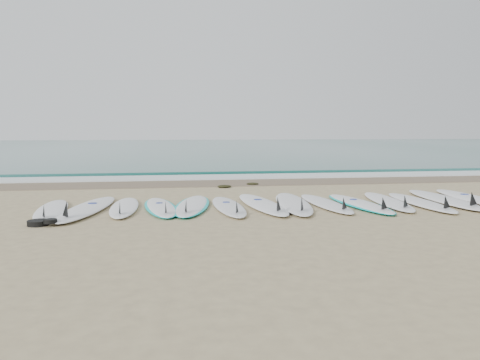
{
  "coord_description": "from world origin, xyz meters",
  "views": [
    {
      "loc": [
        -2.03,
        -8.54,
        1.45
      ],
      "look_at": [
        -0.54,
        1.1,
        0.4
      ],
      "focal_mm": 35.0,
      "sensor_mm": 36.0,
      "label": 1
    }
  ],
  "objects": [
    {
      "name": "ground",
      "position": [
        0.0,
        0.0,
        0.0
      ],
      "size": [
        120.0,
        120.0,
        0.0
      ],
      "primitive_type": "plane",
      "color": "tan"
    },
    {
      "name": "ocean",
      "position": [
        0.0,
        32.5,
        0.01
      ],
      "size": [
        120.0,
        55.0,
        0.03
      ],
      "primitive_type": "cube",
      "color": "#25625C",
      "rests_on": "ground"
    },
    {
      "name": "wet_sand_band",
      "position": [
        0.0,
        4.1,
        0.01
      ],
      "size": [
        120.0,
        1.8,
        0.01
      ],
      "primitive_type": "cube",
      "color": "brown",
      "rests_on": "ground"
    },
    {
      "name": "foam_band",
      "position": [
        0.0,
        5.5,
        0.02
      ],
      "size": [
        120.0,
        1.4,
        0.04
      ],
      "primitive_type": "cube",
      "color": "silver",
      "rests_on": "ground"
    },
    {
      "name": "wave_crest",
      "position": [
        0.0,
        7.0,
        0.05
      ],
      "size": [
        120.0,
        1.0,
        0.1
      ],
      "primitive_type": "cube",
      "color": "#25625C",
      "rests_on": "ground"
    },
    {
      "name": "surfboard_0",
      "position": [
        -4.07,
        -0.05,
        0.05
      ],
      "size": [
        0.75,
        2.46,
        0.31
      ],
      "rotation": [
        0.0,
        0.0,
        0.1
      ],
      "color": "white",
      "rests_on": "ground"
    },
    {
      "name": "surfboard_1",
      "position": [
        -3.48,
        -0.03,
        0.06
      ],
      "size": [
        1.02,
        2.91,
        0.36
      ],
      "rotation": [
        0.0,
        0.0,
        -0.15
      ],
      "color": "white",
      "rests_on": "ground"
    },
    {
      "name": "surfboard_2",
      "position": [
        -2.84,
        0.07,
        0.05
      ],
      "size": [
        0.5,
        2.36,
        0.3
      ],
      "rotation": [
        0.0,
        0.0,
        0.01
      ],
      "color": "white",
      "rests_on": "ground"
    },
    {
      "name": "surfboard_3",
      "position": [
        -2.18,
        0.03,
        0.04
      ],
      "size": [
        0.83,
        2.37,
        0.3
      ],
      "rotation": [
        0.0,
        0.0,
        0.12
      ],
      "color": "white",
      "rests_on": "ground"
    },
    {
      "name": "surfboard_4",
      "position": [
        -1.6,
        0.1,
        0.05
      ],
      "size": [
        1.01,
        2.61,
        0.32
      ],
      "rotation": [
        0.0,
        0.0,
        -0.16
      ],
      "color": "white",
      "rests_on": "ground"
    },
    {
      "name": "surfboard_5",
      "position": [
        -0.94,
        -0.13,
        0.05
      ],
      "size": [
        0.58,
        2.44,
        0.31
      ],
      "rotation": [
        0.0,
        0.0,
        0.03
      ],
      "color": "silver",
      "rests_on": "ground"
    },
    {
      "name": "surfboard_6",
      "position": [
        -0.28,
        -0.0,
        0.06
      ],
      "size": [
        0.79,
        2.78,
        0.35
      ],
      "rotation": [
        0.0,
        0.0,
        0.08
      ],
      "color": "white",
      "rests_on": "ground"
    },
    {
      "name": "surfboard_7",
      "position": [
        0.31,
        -0.02,
        0.06
      ],
      "size": [
        0.94,
        2.9,
        0.36
      ],
      "rotation": [
        0.0,
        0.0,
        -0.12
      ],
      "color": "silver",
      "rests_on": "ground"
    },
    {
      "name": "surfboard_8",
      "position": [
        0.94,
        -0.08,
        0.05
      ],
      "size": [
        0.59,
        2.47,
        0.31
      ],
      "rotation": [
        0.0,
        0.0,
        0.03
      ],
      "color": "white",
      "rests_on": "ground"
    },
    {
      "name": "surfboard_9",
      "position": [
        1.59,
        -0.16,
        0.05
      ],
      "size": [
        0.76,
        2.54,
        0.32
      ],
      "rotation": [
        0.0,
        0.0,
        0.06
      ],
      "color": "white",
      "rests_on": "ground"
    },
    {
      "name": "surfboard_10",
      "position": [
        2.23,
        -0.03,
        0.06
      ],
      "size": [
        0.88,
        2.63,
        0.33
      ],
      "rotation": [
        0.0,
        0.0,
        -0.14
      ],
      "color": "white",
      "rests_on": "ground"
    },
    {
      "name": "surfboard_11",
      "position": [
        2.8,
        -0.25,
        0.06
      ],
      "size": [
        0.64,
        2.58,
        0.33
      ],
      "rotation": [
        0.0,
        0.0,
        -0.04
      ],
      "color": "white",
      "rests_on": "ground"
    },
    {
      "name": "surfboard_12",
      "position": [
        3.46,
        0.02,
        0.06
      ],
      "size": [
        0.83,
        2.92,
        0.37
      ],
      "rotation": [
        0.0,
        0.0,
        -0.08
      ],
      "color": "white",
      "rests_on": "ground"
    },
    {
      "name": "surfboard_13",
      "position": [
        4.11,
        0.03,
        0.06
      ],
      "size": [
        0.88,
        2.89,
        0.36
      ],
      "rotation": [
        0.0,
        0.0,
        -0.1
      ],
      "color": "white",
      "rests_on": "ground"
    },
    {
      "name": "seaweed_near",
      "position": [
        -0.64,
        3.05,
        0.03
      ],
      "size": [
        0.35,
        0.28,
        0.07
      ],
      "primitive_type": "ellipsoid",
      "color": "black",
      "rests_on": "ground"
    },
    {
      "name": "seaweed_far",
      "position": [
        0.17,
        3.52,
        0.03
      ],
      "size": [
        0.32,
        0.25,
        0.06
      ],
      "primitive_type": "ellipsoid",
      "color": "black",
      "rests_on": "ground"
    },
    {
      "name": "leash_coil",
      "position": [
        -3.96,
        -1.18,
        0.05
      ],
      "size": [
        0.46,
        0.36,
        0.11
      ],
      "color": "black",
      "rests_on": "ground"
    }
  ]
}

